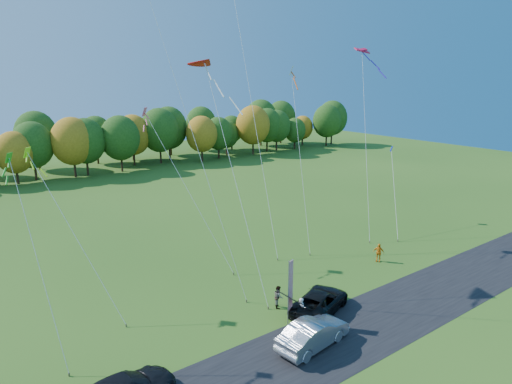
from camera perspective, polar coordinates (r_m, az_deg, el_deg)
ground at (r=32.82m, az=6.45°, el=-14.06°), size 160.00×160.00×0.00m
asphalt_strip at (r=30.43m, az=11.80°, el=-16.75°), size 90.00×6.00×0.01m
tree_line at (r=80.00m, az=-21.43°, el=2.13°), size 116.00×12.00×10.00m
black_suv at (r=32.03m, az=7.98°, el=-13.36°), size 5.91×4.25×1.49m
silver_sedan at (r=28.31m, az=7.16°, el=-17.15°), size 5.20×2.39×1.65m
person_tailgate_a at (r=30.75m, az=5.70°, el=-14.40°), size 0.44×0.63×1.63m
person_tailgate_b at (r=32.29m, az=2.81°, el=-12.92°), size 0.90×0.96×1.56m
person_east at (r=40.89m, az=15.07°, el=-7.32°), size 0.83×1.02×1.63m
feather_flag at (r=29.51m, az=4.29°, el=-11.49°), size 0.56×0.26×4.45m
kite_delta_blue at (r=32.20m, az=-10.06°, el=13.67°), size 6.24×10.62×31.54m
kite_parafoil_orange at (r=43.21m, az=-0.93°, el=13.26°), size 5.28×13.80×29.84m
kite_delta_red at (r=32.94m, az=-3.42°, el=5.20°), size 2.51×9.35×17.95m
kite_parafoil_rainbow at (r=47.09m, az=13.56°, el=6.19°), size 6.93×7.33×18.75m
kite_diamond_yellow at (r=31.86m, az=-21.63°, el=-5.22°), size 3.91×7.54×11.37m
kite_diamond_green at (r=27.49m, az=-25.61°, el=-7.88°), size 1.31×5.32×11.79m
kite_diamond_white at (r=41.57m, az=5.58°, el=4.06°), size 2.71×6.02×16.89m
kite_diamond_pink at (r=37.60m, az=-8.48°, el=0.13°), size 4.07×8.54×13.40m
kite_diamond_blue_low at (r=48.85m, az=16.92°, el=0.03°), size 5.82×6.01×8.43m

